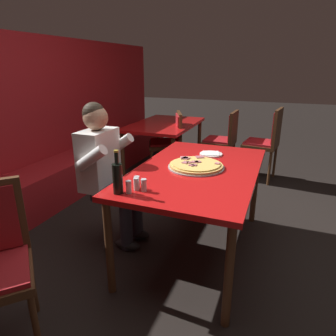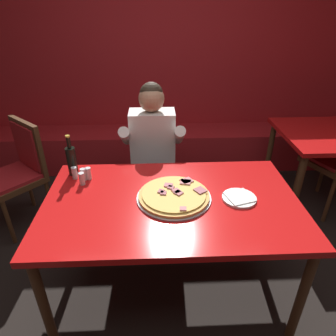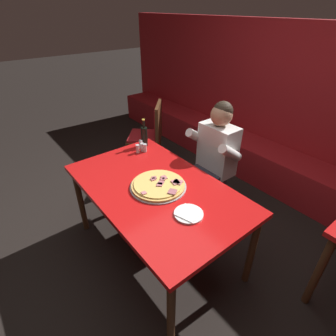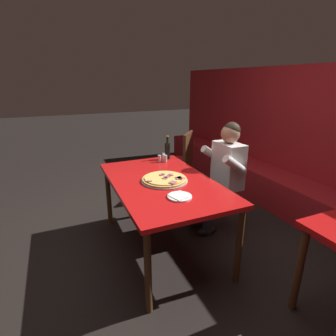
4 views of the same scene
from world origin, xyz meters
The scene contains 15 objects.
ground_plane centered at (0.00, 0.00, 0.00)m, with size 24.00×24.00×0.00m, color black.
booth_bench centered at (0.00, 1.86, 0.23)m, with size 6.46×0.48×0.46m, color #A3191E.
main_dining_table centered at (0.00, 0.00, 0.70)m, with size 1.56×0.95×0.77m.
pizza centered at (0.02, 0.02, 0.79)m, with size 0.46×0.46×0.05m.
plate_white_paper centered at (0.42, -0.01, 0.78)m, with size 0.21×0.21×0.02m.
beer_bottle centered at (-0.67, 0.34, 0.88)m, with size 0.07×0.07×0.29m.
shaker_black_pepper centered at (-0.65, 0.28, 0.81)m, with size 0.04×0.04×0.09m.
shaker_oregano centered at (-0.55, 0.27, 0.81)m, with size 0.04×0.04×0.09m.
shaker_red_pepper_flakes centered at (-0.58, 0.20, 0.81)m, with size 0.04×0.04×0.09m.
shaker_parmesan centered at (-0.58, 0.26, 0.81)m, with size 0.04×0.04×0.09m.
diner_seated_blue_shirt centered at (-0.12, 0.78, 0.71)m, with size 0.53×0.53×1.27m.
dining_chair_side_aisle centered at (2.03, -0.42, 0.60)m, with size 0.49×0.49×1.02m.
dining_chair_by_booth centered at (1.61, 0.85, 0.57)m, with size 0.58×0.58×0.95m.
dining_chair_near_right centered at (2.11, 0.18, 0.55)m, with size 0.46×0.46×0.94m.
background_dining_table centered at (1.76, 1.00, 0.68)m, with size 1.35×0.84×0.77m.
Camera 1 is at (-2.23, -0.61, 1.56)m, focal length 32.00 mm.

